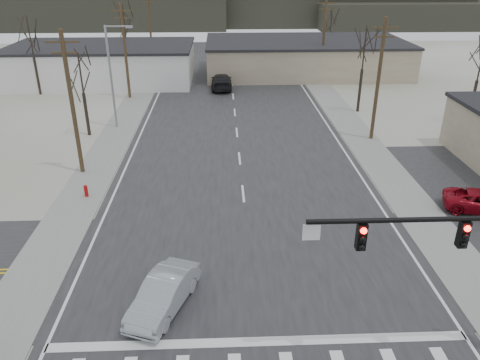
% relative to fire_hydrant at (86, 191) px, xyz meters
% --- Properties ---
extents(ground, '(140.00, 140.00, 0.00)m').
position_rel_fire_hydrant_xyz_m(ground, '(10.20, -8.00, -0.45)').
color(ground, silver).
rests_on(ground, ground).
extents(main_road, '(18.00, 110.00, 0.05)m').
position_rel_fire_hydrant_xyz_m(main_road, '(10.20, 7.00, -0.43)').
color(main_road, '#232426').
rests_on(main_road, ground).
extents(cross_road, '(90.00, 10.00, 0.04)m').
position_rel_fire_hydrant_xyz_m(cross_road, '(10.20, -8.00, -0.43)').
color(cross_road, '#232426').
rests_on(cross_road, ground).
extents(sidewalk_left, '(3.00, 90.00, 0.06)m').
position_rel_fire_hydrant_xyz_m(sidewalk_left, '(-0.40, 12.00, -0.42)').
color(sidewalk_left, gray).
rests_on(sidewalk_left, ground).
extents(sidewalk_right, '(3.00, 90.00, 0.06)m').
position_rel_fire_hydrant_xyz_m(sidewalk_right, '(20.80, 12.00, -0.42)').
color(sidewalk_right, gray).
rests_on(sidewalk_right, ground).
extents(fire_hydrant, '(0.24, 0.24, 0.87)m').
position_rel_fire_hydrant_xyz_m(fire_hydrant, '(0.00, 0.00, 0.00)').
color(fire_hydrant, '#A50C0C').
rests_on(fire_hydrant, ground).
extents(building_left_far, '(22.30, 12.30, 4.50)m').
position_rel_fire_hydrant_xyz_m(building_left_far, '(-5.80, 32.00, 1.80)').
color(building_left_far, silver).
rests_on(building_left_far, ground).
extents(building_right_far, '(26.30, 14.30, 4.30)m').
position_rel_fire_hydrant_xyz_m(building_right_far, '(20.20, 36.00, 1.70)').
color(building_right_far, tan).
rests_on(building_right_far, ground).
extents(upole_left_b, '(2.20, 0.30, 10.00)m').
position_rel_fire_hydrant_xyz_m(upole_left_b, '(-1.30, 4.00, 4.77)').
color(upole_left_b, '#4D3A24').
rests_on(upole_left_b, ground).
extents(upole_left_c, '(2.20, 0.30, 10.00)m').
position_rel_fire_hydrant_xyz_m(upole_left_c, '(-1.30, 24.00, 4.77)').
color(upole_left_c, '#4D3A24').
rests_on(upole_left_c, ground).
extents(upole_left_d, '(2.20, 0.30, 10.00)m').
position_rel_fire_hydrant_xyz_m(upole_left_d, '(-1.30, 44.00, 4.77)').
color(upole_left_d, '#4D3A24').
rests_on(upole_left_d, ground).
extents(upole_right_a, '(2.20, 0.30, 10.00)m').
position_rel_fire_hydrant_xyz_m(upole_right_a, '(21.70, 10.00, 4.77)').
color(upole_right_a, '#4D3A24').
rests_on(upole_right_a, ground).
extents(upole_right_b, '(2.20, 0.30, 10.00)m').
position_rel_fire_hydrant_xyz_m(upole_right_b, '(21.70, 32.00, 4.77)').
color(upole_right_b, '#4D3A24').
rests_on(upole_right_b, ground).
extents(streetlight_main, '(2.40, 0.25, 9.00)m').
position_rel_fire_hydrant_xyz_m(streetlight_main, '(-0.60, 14.00, 4.64)').
color(streetlight_main, gray).
rests_on(streetlight_main, ground).
extents(tree_left_near, '(3.30, 3.30, 7.35)m').
position_rel_fire_hydrant_xyz_m(tree_left_near, '(-2.80, 12.00, 4.78)').
color(tree_left_near, '#30261D').
rests_on(tree_left_near, ground).
extents(tree_right_mid, '(3.74, 3.74, 8.33)m').
position_rel_fire_hydrant_xyz_m(tree_right_mid, '(22.70, 18.00, 5.48)').
color(tree_right_mid, '#30261D').
rests_on(tree_right_mid, ground).
extents(tree_left_far, '(3.96, 3.96, 8.82)m').
position_rel_fire_hydrant_xyz_m(tree_left_far, '(-3.80, 38.00, 5.83)').
color(tree_left_far, '#30261D').
rests_on(tree_left_far, ground).
extents(tree_right_far, '(3.52, 3.52, 7.84)m').
position_rel_fire_hydrant_xyz_m(tree_right_far, '(25.20, 44.00, 5.13)').
color(tree_right_far, '#30261D').
rests_on(tree_right_far, ground).
extents(tree_left_mid, '(3.96, 3.96, 8.82)m').
position_rel_fire_hydrant_xyz_m(tree_left_mid, '(-11.80, 26.00, 5.83)').
color(tree_left_mid, '#30261D').
rests_on(tree_left_mid, ground).
extents(hill_left, '(70.00, 18.00, 7.00)m').
position_rel_fire_hydrant_xyz_m(hill_left, '(-24.80, 84.00, 3.05)').
color(hill_left, '#333026').
rests_on(hill_left, ground).
extents(hill_center, '(80.00, 18.00, 9.00)m').
position_rel_fire_hydrant_xyz_m(hill_center, '(25.20, 88.00, 4.05)').
color(hill_center, '#333026').
rests_on(hill_center, ground).
extents(hill_right, '(60.00, 18.00, 5.50)m').
position_rel_fire_hydrant_xyz_m(hill_right, '(60.20, 82.00, 2.30)').
color(hill_right, '#333026').
rests_on(hill_right, ground).
extents(sedan_crossing, '(3.13, 4.86, 1.51)m').
position_rel_fire_hydrant_xyz_m(sedan_crossing, '(6.19, -11.00, 0.35)').
color(sedan_crossing, '#969BA0').
rests_on(sedan_crossing, main_road).
extents(car_far_a, '(2.41, 5.90, 1.71)m').
position_rel_fire_hydrant_xyz_m(car_far_a, '(8.93, 27.57, 0.45)').
color(car_far_a, black).
rests_on(car_far_a, main_road).
extents(car_far_b, '(2.48, 4.20, 1.34)m').
position_rel_fire_hydrant_xyz_m(car_far_b, '(8.31, 51.27, 0.26)').
color(car_far_b, black).
rests_on(car_far_b, main_road).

